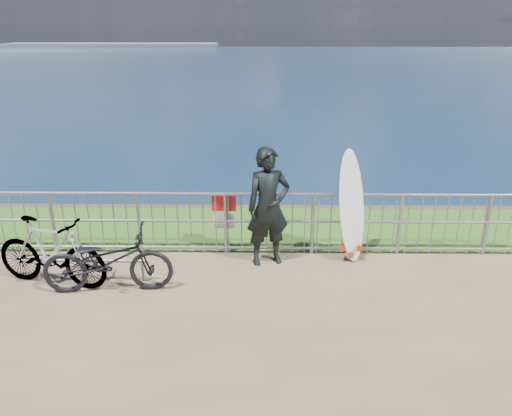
{
  "coord_description": "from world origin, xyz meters",
  "views": [
    {
      "loc": [
        0.12,
        -6.36,
        3.86
      ],
      "look_at": [
        0.03,
        1.2,
        1.0
      ],
      "focal_mm": 35.0,
      "sensor_mm": 36.0,
      "label": 1
    }
  ],
  "objects_px": {
    "surfer": "(268,207)",
    "bicycle_near": "(108,261)",
    "bicycle_far": "(51,252)",
    "surfboard": "(352,210)"
  },
  "relations": [
    {
      "from": "surfboard",
      "to": "surfer",
      "type": "bearing_deg",
      "value": -172.92
    },
    {
      "from": "bicycle_near",
      "to": "bicycle_far",
      "type": "height_order",
      "value": "bicycle_far"
    },
    {
      "from": "bicycle_near",
      "to": "bicycle_far",
      "type": "bearing_deg",
      "value": 73.68
    },
    {
      "from": "surfer",
      "to": "bicycle_near",
      "type": "distance_m",
      "value": 2.64
    },
    {
      "from": "bicycle_far",
      "to": "surfboard",
      "type": "bearing_deg",
      "value": -64.82
    },
    {
      "from": "surfer",
      "to": "surfboard",
      "type": "height_order",
      "value": "surfer"
    },
    {
      "from": "bicycle_near",
      "to": "surfer",
      "type": "bearing_deg",
      "value": -72.78
    },
    {
      "from": "bicycle_far",
      "to": "bicycle_near",
      "type": "bearing_deg",
      "value": -87.73
    },
    {
      "from": "surfer",
      "to": "bicycle_near",
      "type": "height_order",
      "value": "surfer"
    },
    {
      "from": "surfer",
      "to": "bicycle_far",
      "type": "xyz_separation_m",
      "value": [
        -3.31,
        -0.82,
        -0.44
      ]
    }
  ]
}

